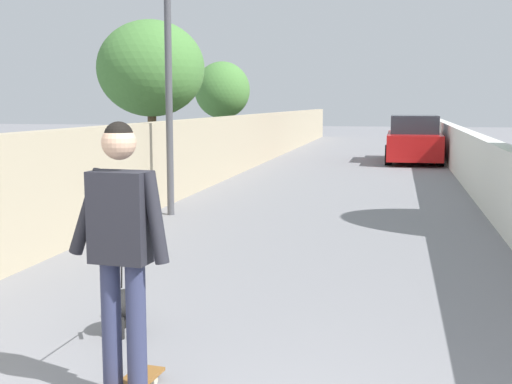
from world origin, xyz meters
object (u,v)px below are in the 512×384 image
(tree_left_near, at_px, (151,69))
(dog, at_px, (124,301))
(lamp_post, at_px, (168,42))
(tree_left_mid, at_px, (222,91))
(person_skateboarder, at_px, (121,235))
(car_near, at_px, (414,140))

(tree_left_near, distance_m, dog, 11.55)
(lamp_post, height_order, dog, lamp_post)
(tree_left_near, bearing_deg, tree_left_mid, -2.14)
(tree_left_mid, distance_m, lamp_post, 10.97)
(lamp_post, bearing_deg, tree_left_near, 24.01)
(tree_left_near, xyz_separation_m, dog, (-10.63, -3.75, -2.50))
(person_skateboarder, relative_size, car_near, 0.40)
(lamp_post, height_order, car_near, lamp_post)
(person_skateboarder, relative_size, dog, 1.14)
(dog, bearing_deg, tree_left_mid, 11.97)
(car_near, bearing_deg, tree_left_mid, 98.54)
(person_skateboarder, bearing_deg, lamp_post, 16.88)
(tree_left_near, distance_m, tree_left_mid, 6.02)
(tree_left_mid, height_order, lamp_post, lamp_post)
(tree_left_near, xyz_separation_m, tree_left_mid, (6.00, -0.22, -0.43))
(tree_left_near, height_order, person_skateboarder, tree_left_near)
(tree_left_near, relative_size, tree_left_mid, 1.20)
(tree_left_mid, bearing_deg, lamp_post, -169.97)
(tree_left_mid, xyz_separation_m, car_near, (0.95, -6.29, -1.63))
(tree_left_mid, xyz_separation_m, dog, (-16.63, -3.53, -2.07))
(tree_left_mid, height_order, person_skateboarder, tree_left_mid)
(tree_left_near, bearing_deg, dog, -160.57)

